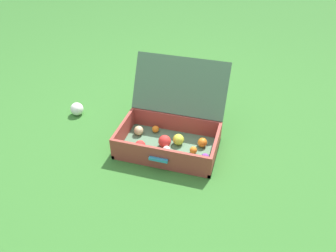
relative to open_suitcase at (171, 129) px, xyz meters
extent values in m
plane|color=#336B28|center=(-0.08, -0.05, -0.11)|extent=(16.00, 16.00, 0.00)
cube|color=#4C7051|center=(0.00, -0.07, -0.10)|extent=(0.60, 0.36, 0.03)
cube|color=#9E3D33|center=(-0.29, -0.07, -0.04)|extent=(0.02, 0.36, 0.14)
cube|color=#9E3D33|center=(0.29, -0.07, -0.04)|extent=(0.02, 0.36, 0.14)
cube|color=#9E3D33|center=(0.00, -0.24, -0.04)|extent=(0.56, 0.02, 0.14)
cube|color=#9E3D33|center=(0.00, 0.10, -0.04)|extent=(0.56, 0.02, 0.14)
cube|color=#4C7051|center=(0.00, 0.20, 0.19)|extent=(0.60, 0.19, 0.33)
cube|color=teal|center=(0.00, -0.26, -0.03)|extent=(0.11, 0.02, 0.02)
sphere|color=orange|center=(0.20, -0.01, -0.06)|extent=(0.06, 0.06, 0.06)
sphere|color=blue|center=(0.03, -0.17, -0.06)|extent=(0.05, 0.05, 0.05)
sphere|color=#CCDB38|center=(0.06, -0.03, -0.05)|extent=(0.07, 0.07, 0.07)
sphere|color=purple|center=(0.24, -0.14, -0.06)|extent=(0.05, 0.05, 0.05)
sphere|color=red|center=(-0.02, -0.08, -0.05)|extent=(0.08, 0.08, 0.08)
sphere|color=orange|center=(0.16, -0.09, -0.06)|extent=(0.04, 0.04, 0.04)
sphere|color=orange|center=(-0.12, 0.05, -0.06)|extent=(0.05, 0.05, 0.05)
sphere|color=#D1B784|center=(-0.21, 0.00, -0.06)|extent=(0.06, 0.06, 0.06)
sphere|color=red|center=(-0.15, -0.15, -0.05)|extent=(0.07, 0.07, 0.07)
sphere|color=white|center=(0.01, -0.13, -0.06)|extent=(0.05, 0.05, 0.05)
sphere|color=white|center=(-0.72, 0.12, -0.07)|extent=(0.09, 0.09, 0.09)
camera|label=1|loc=(0.44, -1.57, 1.20)|focal=35.26mm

